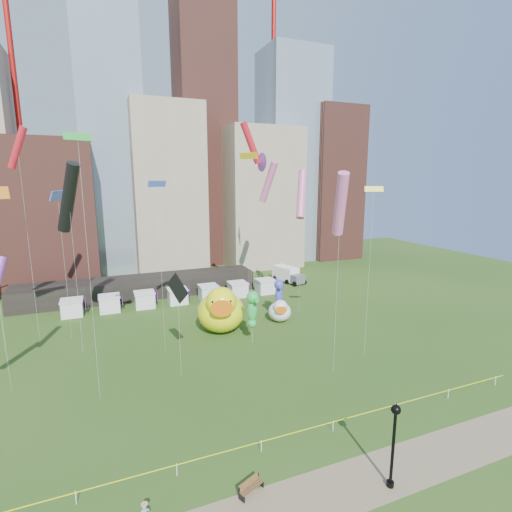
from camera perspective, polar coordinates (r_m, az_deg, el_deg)
name	(u,v)px	position (r m, az deg, el deg)	size (l,w,h in m)	color
ground	(261,452)	(30.78, 0.78, -26.99)	(160.00, 160.00, 0.00)	#254916
footpath	(294,505)	(27.38, 5.65, -32.87)	(70.00, 4.00, 0.02)	#7B6D4D
skyline	(156,168)	(84.18, -14.53, 12.49)	(101.00, 23.00, 68.00)	brown
crane_left	(13,21)	(91.39, -32.29, 27.36)	(23.00, 1.00, 76.00)	red
crane_right	(277,56)	(99.23, 3.12, 27.50)	(23.00, 1.00, 76.00)	red
pavilion	(140,287)	(66.80, -16.76, -4.41)	(38.00, 6.00, 3.20)	black
vendor_tents	(178,296)	(61.85, -11.52, -5.88)	(33.24, 2.80, 2.40)	white
caution_tape	(261,443)	(30.37, 0.78, -25.98)	(50.00, 0.06, 0.90)	white
big_duck	(221,310)	(49.31, -5.20, -7.93)	(7.65, 8.94, 6.34)	#F8FF0D
small_duck	(280,311)	(53.09, 3.55, -8.08)	(4.24, 4.74, 3.31)	white
seahorse_green	(252,306)	(45.19, -0.53, -7.46)	(1.59, 1.95, 6.41)	silver
seahorse_purple	(279,292)	(52.91, 3.44, -5.28)	(1.68, 1.93, 5.73)	silver
park_bench	(250,486)	(27.67, -0.84, -30.90)	(1.78, 1.20, 0.87)	#52331C
lamppost	(394,436)	(27.45, 19.75, -23.85)	(0.61, 0.61, 5.81)	black
box_truck	(288,274)	(73.26, 4.69, -2.71)	(4.18, 7.13, 2.85)	white
kite_0	(251,143)	(54.08, -0.79, 16.38)	(3.37, 1.65, 26.69)	silver
kite_1	(302,194)	(54.00, 6.76, 9.08)	(3.17, 3.94, 20.49)	silver
kite_2	(69,198)	(44.88, -26.01, 7.75)	(3.35, 4.42, 20.95)	silver
kite_3	(78,142)	(33.90, -24.89, 15.11)	(2.10, 0.87, 22.64)	silver
kite_4	(374,192)	(41.30, 17.05, 9.03)	(1.83, 1.09, 18.42)	silver
kite_5	(157,186)	(41.65, -14.43, 9.96)	(2.02, 1.26, 18.97)	silver
kite_8	(17,148)	(50.03, -31.85, 13.46)	(2.72, 1.98, 24.73)	silver
kite_9	(269,182)	(60.86, 1.86, 10.88)	(2.27, 3.91, 21.90)	silver
kite_10	(178,289)	(37.07, -11.53, -4.83)	(1.50, 2.66, 10.53)	silver
kite_12	(248,157)	(51.91, -1.13, 14.39)	(1.82, 2.46, 22.56)	silver
kite_13	(58,196)	(49.64, -27.30, 7.88)	(1.55, 3.59, 17.85)	silver
kite_15	(261,162)	(61.05, 0.70, 13.70)	(0.58, 2.92, 23.17)	silver
kite_17	(340,205)	(37.04, 12.39, 7.46)	(2.57, 3.72, 19.88)	silver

